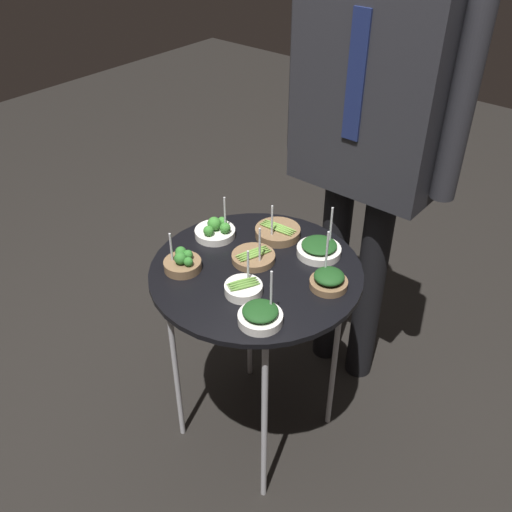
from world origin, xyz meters
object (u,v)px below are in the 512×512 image
object	(u,v)px
serving_cart	(256,284)
bowl_asparagus_back_left	(244,288)
bowl_broccoli_mid_right	(216,230)
bowl_asparagus_front_right	(278,232)
bowl_spinach_far_rim	(329,280)
bowl_asparagus_center	(253,257)
bowl_spinach_front_center	(319,249)
bowl_broccoli_front_left	(183,262)
bowl_spinach_near_rim	(260,315)
waiter_figure	(371,117)

from	to	relation	value
serving_cart	bowl_asparagus_back_left	world-z (taller)	bowl_asparagus_back_left
bowl_broccoli_mid_right	bowl_asparagus_front_right	world-z (taller)	bowl_broccoli_mid_right
bowl_broccoli_mid_right	bowl_asparagus_back_left	xyz separation A→B (m)	(0.27, -0.17, -0.01)
bowl_broccoli_mid_right	bowl_spinach_far_rim	distance (m)	0.45
bowl_broccoli_mid_right	bowl_asparagus_front_right	distance (m)	0.21
bowl_asparagus_center	bowl_spinach_far_rim	bearing A→B (deg)	9.09
bowl_asparagus_center	bowl_spinach_front_center	xyz separation A→B (m)	(0.14, 0.16, 0.01)
bowl_spinach_far_rim	bowl_asparagus_front_right	distance (m)	0.31
serving_cart	bowl_broccoli_front_left	size ratio (longest dim) A/B	6.06
serving_cart	bowl_spinach_near_rim	bearing A→B (deg)	-47.44
bowl_broccoli_mid_right	bowl_spinach_front_center	xyz separation A→B (m)	(0.33, 0.14, -0.00)
bowl_asparagus_back_left	bowl_spinach_front_center	bearing A→B (deg)	79.08
serving_cart	bowl_asparagus_front_right	xyz separation A→B (m)	(-0.06, 0.19, 0.08)
bowl_spinach_far_rim	bowl_spinach_near_rim	world-z (taller)	bowl_spinach_far_rim
bowl_asparagus_center	bowl_spinach_near_rim	size ratio (longest dim) A/B	0.87
bowl_asparagus_center	bowl_spinach_front_center	world-z (taller)	bowl_spinach_front_center
bowl_asparagus_front_right	bowl_broccoli_front_left	bearing A→B (deg)	-108.63
bowl_spinach_near_rim	waiter_figure	xyz separation A→B (m)	(-0.11, 0.70, 0.33)
bowl_asparagus_center	bowl_asparagus_front_right	distance (m)	0.16
bowl_asparagus_center	bowl_spinach_near_rim	bearing A→B (deg)	-46.29
bowl_broccoli_mid_right	bowl_spinach_near_rim	xyz separation A→B (m)	(0.39, -0.24, 0.00)
bowl_spinach_far_rim	bowl_spinach_near_rim	size ratio (longest dim) A/B	1.09
bowl_spinach_front_center	bowl_asparagus_front_right	bearing A→B (deg)	-179.76
bowl_asparagus_back_left	serving_cart	bearing A→B (deg)	112.36
bowl_broccoli_front_left	waiter_figure	size ratio (longest dim) A/B	0.07
bowl_asparagus_front_right	waiter_figure	xyz separation A→B (m)	(0.12, 0.33, 0.34)
serving_cart	bowl_asparagus_center	size ratio (longest dim) A/B	5.44
serving_cart	bowl_asparagus_center	bearing A→B (deg)	139.90
waiter_figure	bowl_broccoli_front_left	bearing A→B (deg)	-109.39
serving_cart	bowl_broccoli_mid_right	xyz separation A→B (m)	(-0.22, 0.06, 0.08)
bowl_spinach_far_rim	bowl_asparagus_center	bearing A→B (deg)	-170.91
bowl_broccoli_mid_right	bowl_asparagus_back_left	bearing A→B (deg)	-32.12
serving_cart	bowl_asparagus_front_right	bearing A→B (deg)	108.27
bowl_asparagus_back_left	bowl_spinach_far_rim	xyz separation A→B (m)	(0.18, 0.19, 0.01)
bowl_broccoli_front_left	bowl_asparagus_front_right	bearing A→B (deg)	71.37
bowl_asparagus_back_left	bowl_spinach_near_rim	world-z (taller)	bowl_spinach_near_rim
bowl_asparagus_front_right	bowl_asparagus_center	bearing A→B (deg)	-80.20
serving_cart	waiter_figure	xyz separation A→B (m)	(0.06, 0.52, 0.41)
bowl_asparagus_back_left	bowl_spinach_near_rim	distance (m)	0.14
bowl_broccoli_front_left	bowl_spinach_far_rim	world-z (taller)	bowl_spinach_far_rim
serving_cart	bowl_spinach_far_rim	xyz separation A→B (m)	(0.22, 0.07, 0.08)
bowl_broccoli_mid_right	bowl_broccoli_front_left	size ratio (longest dim) A/B	1.12
bowl_broccoli_front_left	bowl_asparagus_back_left	size ratio (longest dim) A/B	0.97
bowl_asparagus_center	bowl_asparagus_back_left	xyz separation A→B (m)	(0.08, -0.14, 0.00)
bowl_spinach_far_rim	bowl_asparagus_back_left	bearing A→B (deg)	-133.64
bowl_asparagus_center	bowl_spinach_front_center	size ratio (longest dim) A/B	0.86
bowl_asparagus_back_left	bowl_spinach_front_center	world-z (taller)	bowl_spinach_front_center
bowl_asparagus_center	bowl_asparagus_front_right	bearing A→B (deg)	99.80
bowl_asparagus_center	serving_cart	bearing A→B (deg)	-40.10
serving_cart	bowl_spinach_front_center	bearing A→B (deg)	61.00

